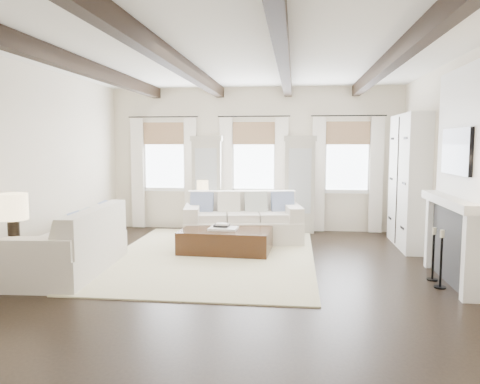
# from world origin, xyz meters

# --- Properties ---
(ground) EXTENTS (7.50, 7.50, 0.00)m
(ground) POSITION_xyz_m (0.00, 0.00, 0.00)
(ground) COLOR black
(ground) RESTS_ON ground
(room_shell) EXTENTS (6.54, 7.54, 3.22)m
(room_shell) POSITION_xyz_m (0.75, 0.90, 1.89)
(room_shell) COLOR beige
(room_shell) RESTS_ON ground
(area_rug) EXTENTS (3.46, 4.74, 0.02)m
(area_rug) POSITION_xyz_m (-0.48, 1.10, 0.01)
(area_rug) COLOR beige
(area_rug) RESTS_ON ground
(sofa_back) EXTENTS (2.43, 1.39, 0.98)m
(sofa_back) POSITION_xyz_m (-0.11, 2.45, 0.39)
(sofa_back) COLOR white
(sofa_back) RESTS_ON ground
(sofa_left) EXTENTS (1.17, 2.35, 0.98)m
(sofa_left) POSITION_xyz_m (-2.39, -0.08, 0.40)
(sofa_left) COLOR white
(sofa_left) RESTS_ON ground
(ottoman) EXTENTS (1.65, 1.08, 0.42)m
(ottoman) POSITION_xyz_m (-0.31, 1.45, 0.21)
(ottoman) COLOR black
(ottoman) RESTS_ON ground
(tray) EXTENTS (0.52, 0.41, 0.04)m
(tray) POSITION_xyz_m (-0.35, 1.43, 0.44)
(tray) COLOR white
(tray) RESTS_ON ottoman
(book_lower) EXTENTS (0.27, 0.21, 0.04)m
(book_lower) POSITION_xyz_m (-0.39, 1.49, 0.48)
(book_lower) COLOR #262628
(book_lower) RESTS_ON tray
(book_upper) EXTENTS (0.23, 0.18, 0.03)m
(book_upper) POSITION_xyz_m (-0.36, 1.44, 0.51)
(book_upper) COLOR beige
(book_upper) RESTS_ON book_lower
(side_table_front) EXTENTS (0.61, 0.61, 0.61)m
(side_table_front) POSITION_xyz_m (-2.85, -0.93, 0.30)
(side_table_front) COLOR black
(side_table_front) RESTS_ON ground
(lamp_front) EXTENTS (0.40, 0.40, 0.68)m
(lamp_front) POSITION_xyz_m (-2.85, -0.93, 1.07)
(lamp_front) COLOR black
(lamp_front) RESTS_ON side_table_front
(side_table_back) EXTENTS (0.38, 0.38, 0.56)m
(side_table_back) POSITION_xyz_m (-1.10, 3.43, 0.28)
(side_table_back) COLOR black
(side_table_back) RESTS_ON ground
(lamp_back) EXTENTS (0.34, 0.34, 0.58)m
(lamp_back) POSITION_xyz_m (-1.10, 3.43, 0.96)
(lamp_back) COLOR black
(lamp_back) RESTS_ON side_table_back
(candlestick_near) EXTENTS (0.16, 0.16, 0.80)m
(candlestick_near) POSITION_xyz_m (2.90, -0.28, 0.33)
(candlestick_near) COLOR black
(candlestick_near) RESTS_ON ground
(candlestick_far) EXTENTS (0.16, 0.16, 0.77)m
(candlestick_far) POSITION_xyz_m (2.90, 0.08, 0.32)
(candlestick_far) COLOR black
(candlestick_far) RESTS_ON ground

